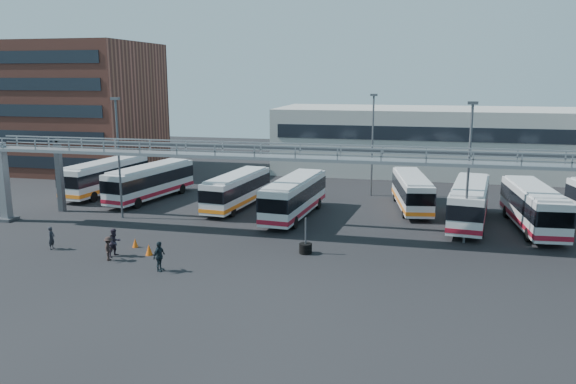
% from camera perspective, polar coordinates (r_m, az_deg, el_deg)
% --- Properties ---
extents(ground, '(140.00, 140.00, 0.00)m').
position_cam_1_polar(ground, '(37.21, -0.66, -7.00)').
color(ground, black).
rests_on(ground, ground).
extents(gantry, '(51.40, 5.15, 7.10)m').
position_cam_1_polar(gantry, '(41.47, 1.24, 2.79)').
color(gantry, gray).
rests_on(gantry, ground).
extents(apartment_building, '(18.00, 15.00, 16.00)m').
position_cam_1_polar(apartment_building, '(77.04, -20.56, 8.07)').
color(apartment_building, brown).
rests_on(apartment_building, ground).
extents(warehouse, '(42.00, 14.00, 8.00)m').
position_cam_1_polar(warehouse, '(72.75, 15.88, 5.02)').
color(warehouse, '#9E9E99').
rests_on(warehouse, ground).
extents(light_pole_left, '(0.70, 0.35, 10.21)m').
position_cam_1_polar(light_pole_left, '(49.15, -16.85, 3.96)').
color(light_pole_left, '#4C4F54').
rests_on(light_pole_left, ground).
extents(light_pole_mid, '(0.70, 0.35, 10.21)m').
position_cam_1_polar(light_pole_mid, '(41.85, 17.89, 2.61)').
color(light_pole_mid, '#4C4F54').
rests_on(light_pole_mid, ground).
extents(light_pole_back, '(0.70, 0.35, 10.21)m').
position_cam_1_polar(light_pole_back, '(56.74, 8.58, 5.31)').
color(light_pole_back, '#4C4F54').
rests_on(light_pole_back, ground).
extents(bus_0, '(3.92, 11.56, 3.44)m').
position_cam_1_polar(bus_0, '(60.35, -18.02, 1.58)').
color(bus_0, silver).
rests_on(bus_0, ground).
extents(bus_1, '(4.62, 11.49, 3.40)m').
position_cam_1_polar(bus_1, '(56.39, -13.82, 1.11)').
color(bus_1, silver).
rests_on(bus_1, ground).
extents(bus_3, '(3.57, 10.64, 3.17)m').
position_cam_1_polar(bus_3, '(51.64, -5.21, 0.30)').
color(bus_3, silver).
rests_on(bus_3, ground).
extents(bus_4, '(3.62, 11.41, 3.41)m').
position_cam_1_polar(bus_4, '(47.96, 0.65, -0.38)').
color(bus_4, silver).
rests_on(bus_4, ground).
extents(bus_6, '(4.00, 10.67, 3.17)m').
position_cam_1_polar(bus_6, '(52.04, 12.47, 0.16)').
color(bus_6, silver).
rests_on(bus_6, ground).
extents(bus_7, '(4.17, 11.64, 3.46)m').
position_cam_1_polar(bus_7, '(47.85, 17.94, -0.95)').
color(bus_7, silver).
rests_on(bus_7, ground).
extents(bus_8, '(3.45, 11.51, 3.45)m').
position_cam_1_polar(bus_8, '(48.15, 23.65, -1.31)').
color(bus_8, silver).
rests_on(bus_8, ground).
extents(pedestrian_a, '(0.47, 0.64, 1.62)m').
position_cam_1_polar(pedestrian_a, '(42.75, -22.90, -4.32)').
color(pedestrian_a, black).
rests_on(pedestrian_a, ground).
extents(pedestrian_b, '(1.01, 1.12, 1.90)m').
position_cam_1_polar(pedestrian_b, '(39.66, -17.19, -4.91)').
color(pedestrian_b, '#2B2330').
rests_on(pedestrian_b, ground).
extents(pedestrian_c, '(0.85, 1.17, 1.62)m').
position_cam_1_polar(pedestrian_c, '(38.88, -17.74, -5.50)').
color(pedestrian_c, black).
rests_on(pedestrian_c, ground).
extents(pedestrian_d, '(0.62, 1.17, 1.90)m').
position_cam_1_polar(pedestrian_d, '(35.96, -12.96, -6.39)').
color(pedestrian_d, black).
rests_on(pedestrian_d, ground).
extents(cone_left, '(0.55, 0.55, 0.66)m').
position_cam_1_polar(cone_left, '(41.40, -15.26, -5.00)').
color(cone_left, '#DB540C').
rests_on(cone_left, ground).
extents(cone_right, '(0.50, 0.50, 0.76)m').
position_cam_1_polar(cone_right, '(39.38, -13.94, -5.71)').
color(cone_right, '#DB540C').
rests_on(cone_right, ground).
extents(tire_stack, '(0.88, 0.88, 2.52)m').
position_cam_1_polar(tire_stack, '(38.61, 1.79, -5.64)').
color(tire_stack, black).
rests_on(tire_stack, ground).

